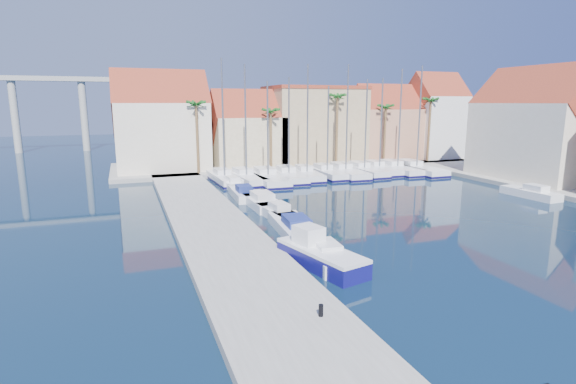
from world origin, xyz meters
The scene contains 34 objects.
ground centered at (0.00, 0.00, 0.00)m, with size 260.00×260.00×0.00m, color black.
quay_west centered at (-9.00, 13.50, 0.25)m, with size 6.00×77.00×0.50m, color gray.
shore_north centered at (10.00, 48.00, 0.25)m, with size 54.00×16.00×0.50m, color gray.
bollard centered at (-7.45, -0.22, 0.77)m, with size 0.21×0.21×0.53m, color black.
fishing_boat centered at (-4.50, 6.56, 0.74)m, with size 3.62×6.68×2.22m.
motorboat_west_0 centered at (-3.94, 7.21, 0.51)m, with size 2.42×6.20×1.40m.
motorboat_west_1 centered at (-3.44, 13.57, 0.51)m, with size 3.06×7.64×1.40m.
motorboat_west_2 centered at (-3.20, 18.26, 0.51)m, with size 2.28×5.66×1.40m.
motorboat_west_3 centered at (-3.20, 23.14, 0.51)m, with size 2.51×7.49×1.40m.
motorboat_west_4 centered at (-3.87, 27.06, 0.51)m, with size 2.41×6.47×1.40m.
motorboat_west_5 centered at (-3.73, 32.64, 0.51)m, with size 2.01×5.38×1.40m.
motorboat_east_1 centered at (24.00, 17.10, 0.51)m, with size 2.23×6.10×1.40m.
sailboat_0 centered at (-3.88, 36.46, 0.64)m, with size 2.78×9.18×14.59m.
sailboat_1 centered at (-1.28, 36.13, 0.61)m, with size 3.46×10.07×13.94m.
sailboat_2 centered at (1.28, 35.36, 0.56)m, with size 3.69×11.83×12.05m.
sailboat_3 centered at (4.22, 35.91, 0.58)m, with size 3.49×10.46×12.56m.
sailboat_4 centered at (6.69, 35.88, 0.63)m, with size 3.10×9.23×14.18m.
sailboat_5 centered at (9.57, 36.11, 0.59)m, with size 2.44×9.05×11.61m.
sailboat_6 centered at (12.30, 36.21, 0.59)m, with size 3.47×11.01×14.30m.
sailboat_7 centered at (15.20, 36.41, 0.58)m, with size 2.85×10.06×12.51m.
sailboat_8 centered at (17.74, 36.74, 0.60)m, with size 2.57×9.39×12.72m.
sailboat_9 centered at (20.34, 36.34, 0.59)m, with size 2.94×10.76×13.96m.
sailboat_10 centered at (22.81, 35.50, 0.58)m, with size 3.11×11.70×14.39m.
building_0 centered at (-10.00, 47.00, 6.52)m, with size 12.30×9.00×13.50m.
building_1 centered at (2.00, 47.00, 5.30)m, with size 10.30×8.00×11.00m.
building_2 centered at (13.00, 48.00, 6.26)m, with size 14.20×10.20×11.50m.
building_3 centered at (25.00, 47.00, 5.86)m, with size 10.30×8.00×12.00m.
building_4 centered at (34.00, 46.00, 6.97)m, with size 8.30×8.00×14.00m.
building_6 centered at (32.00, 24.00, 6.52)m, with size 9.00×14.30×13.50m.
palm_0 centered at (-6.00, 42.00, 9.08)m, with size 2.60×2.60×10.15m.
palm_1 centered at (4.00, 42.00, 8.14)m, with size 2.60×2.60×9.15m.
palm_2 centered at (14.00, 42.00, 10.02)m, with size 2.60×2.60×11.15m.
palm_3 centered at (22.00, 42.00, 8.61)m, with size 2.60×2.60×9.65m.
palm_4 centered at (30.00, 42.00, 9.55)m, with size 2.60×2.60×10.65m.
Camera 1 is at (-15.02, -16.71, 9.66)m, focal length 28.00 mm.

